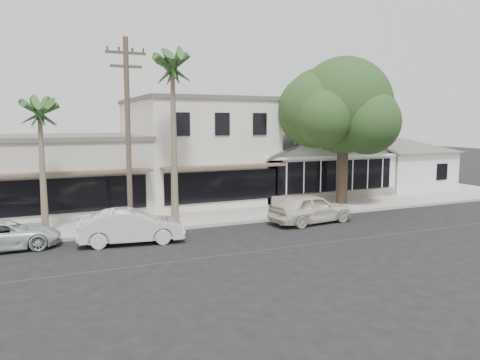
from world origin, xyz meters
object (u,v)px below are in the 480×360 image
car_2 (3,235)px  shade_tree (340,108)px  car_1 (131,226)px  utility_pole (128,131)px  car_0 (311,208)px

car_2 → shade_tree: bearing=-82.3°
car_1 → car_2: 5.12m
car_2 → shade_tree: size_ratio=0.48×
utility_pole → car_0: bearing=-9.6°
car_1 → shade_tree: shade_tree is taller
car_2 → shade_tree: 19.85m
shade_tree → car_2: bearing=-170.9°
car_2 → shade_tree: (18.85, 3.03, 5.43)m
utility_pole → car_2: 6.80m
car_2 → shade_tree: shade_tree is taller
car_0 → car_2: bearing=80.1°
car_0 → car_2: 14.33m
utility_pole → car_2: utility_pole is taller
car_0 → car_1: car_0 is taller
utility_pole → car_1: utility_pole is taller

